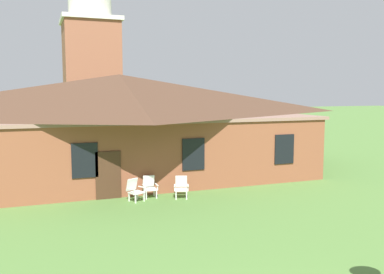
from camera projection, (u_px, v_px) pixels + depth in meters
The scene contains 5 objects.
brick_building at pixel (120, 124), 22.96m from camera, with size 20.53×10.40×5.61m.
dome_tower at pixel (91, 59), 37.65m from camera, with size 5.18×5.18×16.91m.
lawn_chair_by_porch at pixel (135, 189), 17.68m from camera, with size 0.80×0.84×0.96m.
lawn_chair_near_door at pixel (149, 186), 18.30m from camera, with size 0.65×0.68×0.96m.
lawn_chair_left_end at pixel (181, 186), 18.23m from camera, with size 0.76×0.81×0.96m.
Camera 1 is at (-4.24, -5.39, 4.68)m, focal length 38.67 mm.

